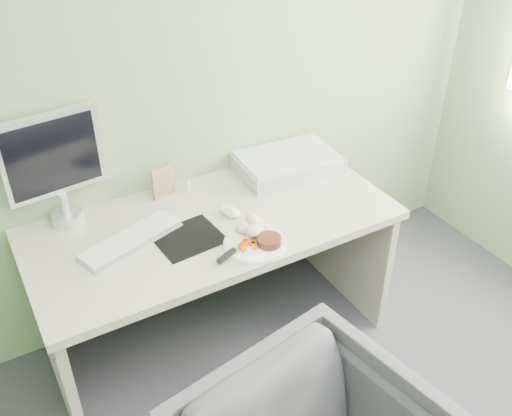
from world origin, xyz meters
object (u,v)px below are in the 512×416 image
desk (214,253)px  scanner (287,163)px  plate (255,244)px  monitor (55,164)px

desk → scanner: (0.52, 0.21, 0.22)m
desk → plate: size_ratio=6.14×
plate → scanner: (0.44, 0.45, 0.03)m
plate → monitor: monitor is taller
scanner → monitor: size_ratio=0.97×
scanner → plate: bearing=-130.2°
desk → plate: plate is taller
plate → desk: bearing=107.0°
monitor → scanner: bearing=-12.6°
plate → scanner: size_ratio=0.53×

